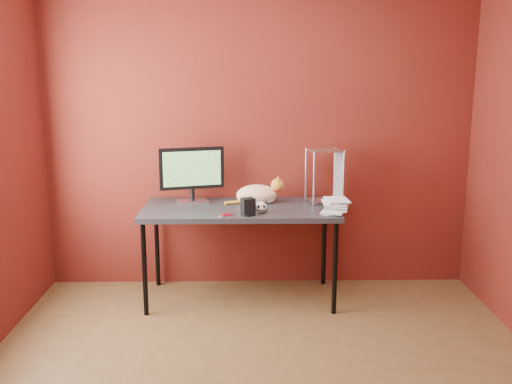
{
  "coord_description": "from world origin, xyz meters",
  "views": [
    {
      "loc": [
        -0.1,
        -2.9,
        1.79
      ],
      "look_at": [
        -0.03,
        1.15,
        0.92
      ],
      "focal_mm": 40.0,
      "sensor_mm": 36.0,
      "label": 1
    }
  ],
  "objects_px": {
    "monitor": "(192,172)",
    "speaker": "(248,207)",
    "book_stack": "(326,139)",
    "cat": "(258,194)",
    "skull_mug": "(261,207)",
    "desk": "(240,213)"
  },
  "relations": [
    {
      "from": "speaker",
      "to": "book_stack",
      "type": "relative_size",
      "value": 0.12
    },
    {
      "from": "desk",
      "to": "skull_mug",
      "type": "distance_m",
      "value": 0.26
    },
    {
      "from": "speaker",
      "to": "book_stack",
      "type": "xyz_separation_m",
      "value": [
        0.57,
        0.1,
        0.49
      ]
    },
    {
      "from": "desk",
      "to": "book_stack",
      "type": "relative_size",
      "value": 1.37
    },
    {
      "from": "desk",
      "to": "skull_mug",
      "type": "height_order",
      "value": "skull_mug"
    },
    {
      "from": "monitor",
      "to": "speaker",
      "type": "relative_size",
      "value": 3.97
    },
    {
      "from": "skull_mug",
      "to": "book_stack",
      "type": "bearing_deg",
      "value": -0.25
    },
    {
      "from": "desk",
      "to": "speaker",
      "type": "bearing_deg",
      "value": -76.46
    },
    {
      "from": "monitor",
      "to": "speaker",
      "type": "bearing_deg",
      "value": -57.66
    },
    {
      "from": "speaker",
      "to": "cat",
      "type": "bearing_deg",
      "value": 56.35
    },
    {
      "from": "desk",
      "to": "speaker",
      "type": "height_order",
      "value": "speaker"
    },
    {
      "from": "monitor",
      "to": "skull_mug",
      "type": "distance_m",
      "value": 0.67
    },
    {
      "from": "speaker",
      "to": "skull_mug",
      "type": "bearing_deg",
      "value": 10.69
    },
    {
      "from": "monitor",
      "to": "speaker",
      "type": "xyz_separation_m",
      "value": [
        0.44,
        -0.4,
        -0.19
      ]
    },
    {
      "from": "monitor",
      "to": "book_stack",
      "type": "bearing_deg",
      "value": -31.9
    },
    {
      "from": "monitor",
      "to": "skull_mug",
      "type": "height_order",
      "value": "monitor"
    },
    {
      "from": "desk",
      "to": "speaker",
      "type": "relative_size",
      "value": 11.86
    },
    {
      "from": "desk",
      "to": "cat",
      "type": "bearing_deg",
      "value": 44.46
    },
    {
      "from": "monitor",
      "to": "book_stack",
      "type": "xyz_separation_m",
      "value": [
        1.01,
        -0.3,
        0.3
      ]
    },
    {
      "from": "cat",
      "to": "book_stack",
      "type": "bearing_deg",
      "value": -25.82
    },
    {
      "from": "book_stack",
      "to": "cat",
      "type": "bearing_deg",
      "value": 149.88
    },
    {
      "from": "speaker",
      "to": "book_stack",
      "type": "bearing_deg",
      "value": -12.13
    }
  ]
}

